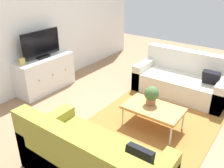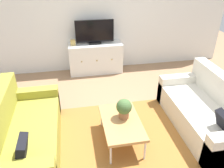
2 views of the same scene
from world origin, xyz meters
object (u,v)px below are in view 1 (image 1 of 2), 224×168
coffee_table (153,109)px  flat_screen_tv (41,44)px  mantel_clock (22,62)px  couch_right_side (183,81)px  tv_console (46,74)px  couch_left_side (90,164)px  potted_plant (151,95)px

coffee_table → flat_screen_tv: bearing=91.6°
flat_screen_tv → mantel_clock: bearing=-177.7°
couch_right_side → mantel_clock: (-2.02, 2.37, 0.50)m
tv_console → flat_screen_tv: bearing=90.0°
couch_left_side → couch_right_side: 2.88m
couch_left_side → tv_console: size_ratio=1.44×
coffee_table → tv_console: size_ratio=0.73×
coffee_table → flat_screen_tv: size_ratio=1.05×
couch_right_side → mantel_clock: size_ratio=13.76×
couch_left_side → tv_console: couch_left_side is taller
couch_left_side → flat_screen_tv: (1.36, 2.39, 0.70)m
coffee_table → potted_plant: size_ratio=2.92×
mantel_clock → couch_left_side: bearing=-109.8°
couch_left_side → flat_screen_tv: bearing=60.5°
couch_left_side → couch_right_side: size_ratio=1.00×
couch_left_side → potted_plant: bearing=-0.1°
potted_plant → tv_console: (-0.12, 2.38, -0.20)m
couch_left_side → flat_screen_tv: flat_screen_tv is taller
tv_console → flat_screen_tv: flat_screen_tv is taller
potted_plant → mantel_clock: bearing=104.7°
flat_screen_tv → mantel_clock: size_ratio=6.69×
couch_left_side → potted_plant: (1.48, -0.00, 0.28)m
couch_left_side → mantel_clock: 2.57m
tv_console → flat_screen_tv: (-0.00, 0.02, 0.62)m
potted_plant → flat_screen_tv: flat_screen_tv is taller
couch_right_side → flat_screen_tv: bearing=122.5°
couch_right_side → mantel_clock: 3.16m
mantel_clock → couch_right_side: bearing=-49.5°
coffee_table → tv_console: 2.46m
couch_left_side → coffee_table: size_ratio=1.97×
mantel_clock → potted_plant: bearing=-75.3°
couch_right_side → tv_console: size_ratio=1.44×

